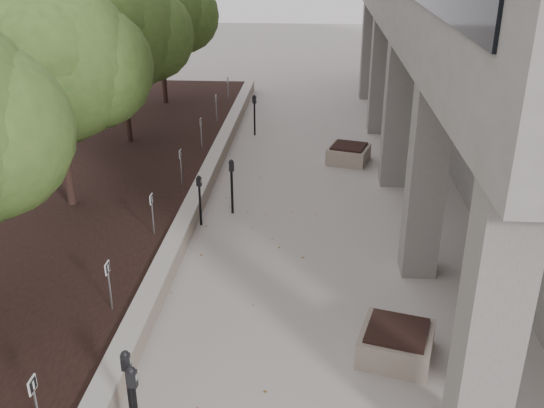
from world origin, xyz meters
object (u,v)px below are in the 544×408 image
(planter_back, at_px, (349,154))
(planter_front, at_px, (396,342))
(crabapple_tree_4, at_px, (121,56))
(parking_meter_4, at_px, (200,201))
(crabapple_tree_3, at_px, (57,96))
(parking_meter_3, at_px, (232,187))
(parking_meter_1, at_px, (130,395))
(crabapple_tree_5, at_px, (161,32))
(parking_meter_5, at_px, (255,115))

(planter_back, bearing_deg, planter_front, -87.67)
(crabapple_tree_4, height_order, parking_meter_4, crabapple_tree_4)
(crabapple_tree_3, height_order, parking_meter_3, crabapple_tree_3)
(crabapple_tree_4, distance_m, parking_meter_4, 6.58)
(planter_front, distance_m, planter_back, 9.61)
(parking_meter_1, height_order, planter_back, parking_meter_1)
(crabapple_tree_5, relative_size, planter_back, 4.62)
(parking_meter_3, height_order, parking_meter_5, parking_meter_5)
(crabapple_tree_3, relative_size, parking_meter_4, 4.18)
(crabapple_tree_5, distance_m, planter_front, 16.92)
(planter_front, bearing_deg, crabapple_tree_4, 126.78)
(crabapple_tree_3, relative_size, planter_front, 4.66)
(crabapple_tree_4, height_order, parking_meter_5, crabapple_tree_4)
(crabapple_tree_4, height_order, planter_front, crabapple_tree_4)
(crabapple_tree_3, xyz_separation_m, crabapple_tree_5, (0.00, 10.00, 0.00))
(parking_meter_5, bearing_deg, crabapple_tree_4, -132.75)
(crabapple_tree_4, bearing_deg, parking_meter_3, -48.23)
(parking_meter_1, bearing_deg, planter_back, 68.03)
(parking_meter_3, xyz_separation_m, parking_meter_5, (-0.09, 6.62, 0.00))
(crabapple_tree_4, distance_m, planter_back, 7.60)
(parking_meter_4, distance_m, parking_meter_5, 7.40)
(planter_front, bearing_deg, parking_meter_4, 131.16)
(crabapple_tree_5, xyz_separation_m, planter_front, (7.43, -14.94, -2.85))
(crabapple_tree_3, relative_size, crabapple_tree_4, 1.00)
(crabapple_tree_3, distance_m, crabapple_tree_5, 10.00)
(parking_meter_1, height_order, parking_meter_5, parking_meter_1)
(crabapple_tree_3, height_order, parking_meter_4, crabapple_tree_3)
(parking_meter_3, relative_size, parking_meter_5, 1.00)
(crabapple_tree_3, distance_m, planter_back, 8.91)
(crabapple_tree_3, xyz_separation_m, parking_meter_1, (3.53, -7.01, -2.38))
(crabapple_tree_3, height_order, parking_meter_5, crabapple_tree_3)
(crabapple_tree_5, distance_m, parking_meter_5, 5.31)
(parking_meter_1, bearing_deg, crabapple_tree_3, 111.48)
(parking_meter_1, distance_m, parking_meter_4, 6.86)
(parking_meter_4, distance_m, planter_back, 6.14)
(crabapple_tree_4, distance_m, planter_front, 12.73)
(crabapple_tree_4, distance_m, parking_meter_3, 6.36)
(crabapple_tree_5, distance_m, planter_back, 9.28)
(crabapple_tree_5, xyz_separation_m, parking_meter_3, (3.93, -9.40, -2.39))
(parking_meter_3, height_order, parking_meter_4, parking_meter_3)
(parking_meter_4, height_order, planter_back, parking_meter_4)
(parking_meter_1, distance_m, parking_meter_3, 7.63)
(parking_meter_5, relative_size, planter_front, 1.25)
(planter_front, bearing_deg, parking_meter_1, -151.97)
(crabapple_tree_4, relative_size, crabapple_tree_5, 1.00)
(crabapple_tree_4, relative_size, parking_meter_1, 3.69)
(planter_front, xyz_separation_m, planter_back, (-0.39, 9.60, 0.00))
(crabapple_tree_5, distance_m, parking_meter_1, 17.54)
(parking_meter_4, relative_size, parking_meter_5, 0.89)
(parking_meter_3, bearing_deg, crabapple_tree_4, 113.10)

